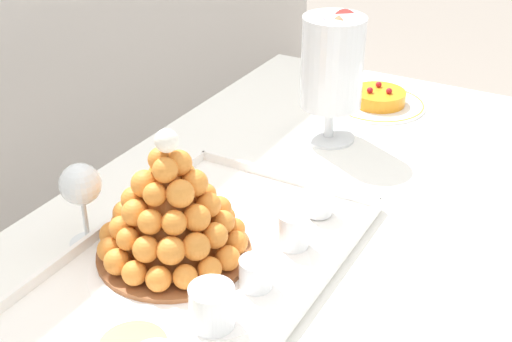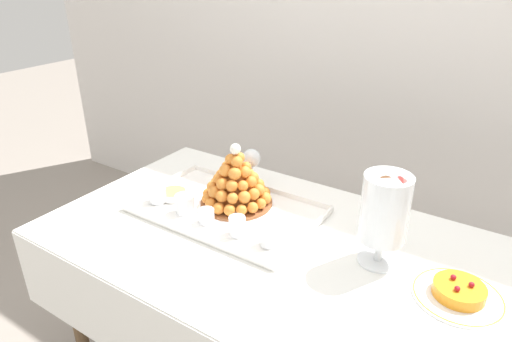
% 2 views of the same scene
% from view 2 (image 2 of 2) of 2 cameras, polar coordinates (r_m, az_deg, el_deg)
% --- Properties ---
extents(backdrop_wall, '(4.80, 0.10, 2.50)m').
position_cam_2_polar(backdrop_wall, '(2.20, 19.29, 17.56)').
color(backdrop_wall, silver).
rests_on(backdrop_wall, ground_plane).
extents(buffet_table, '(1.41, 0.80, 0.75)m').
position_cam_2_polar(buffet_table, '(1.39, 2.49, -12.06)').
color(buffet_table, brown).
rests_on(buffet_table, ground_plane).
extents(serving_tray, '(0.59, 0.38, 0.02)m').
position_cam_2_polar(serving_tray, '(1.48, -3.70, -4.95)').
color(serving_tray, white).
rests_on(serving_tray, buffet_table).
extents(croquembouche, '(0.24, 0.24, 0.21)m').
position_cam_2_polar(croquembouche, '(1.47, -2.56, -1.40)').
color(croquembouche, brown).
rests_on(croquembouche, serving_tray).
extents(dessert_cup_left, '(0.06, 0.06, 0.05)m').
position_cam_2_polar(dessert_cup_left, '(1.54, -12.40, -3.08)').
color(dessert_cup_left, silver).
rests_on(dessert_cup_left, serving_tray).
extents(dessert_cup_mid_left, '(0.06, 0.06, 0.06)m').
position_cam_2_polar(dessert_cup_mid_left, '(1.46, -9.00, -4.21)').
color(dessert_cup_mid_left, silver).
rests_on(dessert_cup_mid_left, serving_tray).
extents(dessert_cup_centre, '(0.05, 0.05, 0.05)m').
position_cam_2_polar(dessert_cup_centre, '(1.40, -6.30, -5.77)').
color(dessert_cup_centre, silver).
rests_on(dessert_cup_centre, serving_tray).
extents(dessert_cup_mid_right, '(0.05, 0.05, 0.06)m').
position_cam_2_polar(dessert_cup_mid_right, '(1.33, -2.40, -7.06)').
color(dessert_cup_mid_right, silver).
rests_on(dessert_cup_mid_right, serving_tray).
extents(dessert_cup_right, '(0.05, 0.05, 0.05)m').
position_cam_2_polar(dessert_cup_right, '(1.29, 1.66, -8.49)').
color(dessert_cup_right, silver).
rests_on(dessert_cup_right, serving_tray).
extents(creme_brulee_ramekin, '(0.10, 0.10, 0.02)m').
position_cam_2_polar(creme_brulee_ramekin, '(1.57, -10.46, -2.85)').
color(creme_brulee_ramekin, white).
rests_on(creme_brulee_ramekin, serving_tray).
extents(macaron_goblet, '(0.13, 0.13, 0.27)m').
position_cam_2_polar(macaron_goblet, '(1.21, 16.04, -4.77)').
color(macaron_goblet, white).
rests_on(macaron_goblet, buffet_table).
extents(fruit_tart_plate, '(0.22, 0.22, 0.05)m').
position_cam_2_polar(fruit_tart_plate, '(1.24, 24.31, -13.93)').
color(fruit_tart_plate, white).
rests_on(fruit_tart_plate, buffet_table).
extents(wine_glass, '(0.07, 0.07, 0.14)m').
position_cam_2_polar(wine_glass, '(1.59, -0.58, 1.44)').
color(wine_glass, silver).
rests_on(wine_glass, buffet_table).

